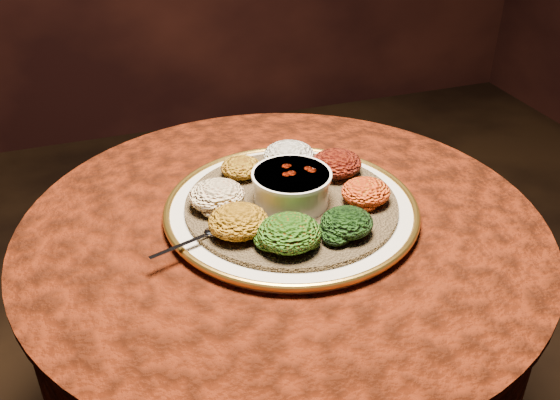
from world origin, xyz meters
name	(u,v)px	position (x,y,z in m)	size (l,w,h in m)	color
table	(283,298)	(0.00, 0.00, 0.55)	(0.96, 0.96, 0.73)	black
platter	(291,209)	(0.02, 0.02, 0.75)	(0.59, 0.59, 0.02)	beige
injera	(291,204)	(0.02, 0.02, 0.76)	(0.39, 0.39, 0.01)	brown
stew_bowl	(292,185)	(0.02, 0.02, 0.80)	(0.14, 0.14, 0.06)	silver
spoon	(209,233)	(-0.14, -0.04, 0.77)	(0.14, 0.06, 0.01)	silver
portion_ayib	(289,155)	(0.06, 0.15, 0.79)	(0.10, 0.10, 0.05)	silver
portion_kitfo	(336,164)	(0.14, 0.09, 0.79)	(0.10, 0.10, 0.05)	black
portion_tikil	(366,192)	(0.15, -0.03, 0.78)	(0.09, 0.09, 0.04)	#C99510
portion_gomen	(347,223)	(0.08, -0.10, 0.78)	(0.09, 0.09, 0.04)	black
portion_mixveg	(289,233)	(-0.03, -0.11, 0.79)	(0.11, 0.10, 0.05)	#9D2A0A
portion_kik	(238,221)	(-0.10, -0.04, 0.79)	(0.10, 0.10, 0.05)	#A96C0E
portion_timatim	(217,195)	(-0.11, 0.05, 0.79)	(0.10, 0.10, 0.05)	maroon
portion_shiro	(241,167)	(-0.04, 0.14, 0.78)	(0.08, 0.08, 0.04)	#A57513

